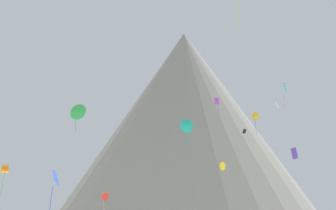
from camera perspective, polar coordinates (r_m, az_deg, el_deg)
The scene contains 13 objects.
rock_massif at distance 115.54m, azimuth 2.11°, elevation -4.68°, with size 94.77×94.77×59.63m.
kite_yellow_low at distance 69.14m, azimuth 7.14°, elevation -8.02°, with size 1.35×1.16×1.37m.
kite_teal_mid at distance 76.28m, azimuth 2.52°, elevation -2.77°, with size 2.51×0.91×4.87m.
kite_black_mid at distance 88.91m, azimuth 10.06°, elevation -3.44°, with size 0.73×0.80×1.06m.
kite_violet_high at distance 77.26m, azimuth 6.48°, elevation 0.28°, with size 1.10×0.55×4.01m.
kite_indigo_mid at distance 63.59m, azimuth 16.35°, elevation -6.14°, with size 0.71×0.78×1.66m.
kite_green_mid at distance 66.86m, azimuth -11.83°, elevation -0.87°, with size 2.64×1.39×4.39m.
kite_red_low at distance 77.56m, azimuth -8.37°, elevation -11.92°, with size 1.60×1.32×5.57m.
kite_blue_low at distance 55.16m, azimuth -14.73°, elevation -9.38°, with size 1.12×2.14×4.94m.
kite_cyan_mid at distance 56.70m, azimuth 15.20°, elevation 1.86°, with size 0.75×0.78×3.49m.
kite_orange_low at distance 72.13m, azimuth -20.75°, elevation -7.96°, with size 1.31×1.35×4.84m.
kite_white_high at distance 94.43m, azimuth 14.23°, elevation -0.04°, with size 0.69×0.69×1.35m.
kite_gold_high at distance 96.96m, azimuth 11.44°, elevation -1.48°, with size 1.61×1.22×4.99m.
Camera 1 is at (-7.13, -31.86, 2.73)m, focal length 46.15 mm.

